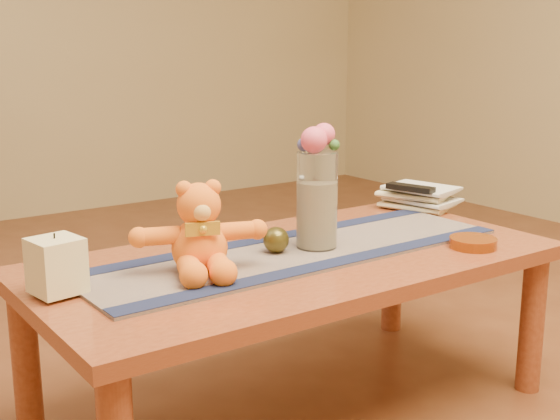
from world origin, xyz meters
TOP-DOWN VIEW (x-y plane):
  - floor at (0.00, 0.00)m, footprint 5.50×5.50m
  - coffee_table_top at (0.00, 0.00)m, footprint 1.40×0.70m
  - table_leg_fr at (0.64, -0.29)m, footprint 0.07×0.07m
  - table_leg_bl at (-0.64, 0.29)m, footprint 0.07×0.07m
  - table_leg_br at (0.64, 0.29)m, footprint 0.07×0.07m
  - persian_runner at (0.01, 0.01)m, footprint 1.21×0.37m
  - runner_border_near at (0.02, -0.13)m, footprint 1.20×0.08m
  - runner_border_far at (0.01, 0.16)m, footprint 1.20×0.08m
  - teddy_bear at (-0.28, 0.01)m, footprint 0.38×0.35m
  - pillar_candle at (-0.62, 0.05)m, footprint 0.12×0.12m
  - candle_wick at (-0.62, 0.05)m, footprint 0.00×0.00m
  - glass_vase at (0.08, 0.01)m, footprint 0.11×0.11m
  - potpourri_fill at (0.08, 0.01)m, footprint 0.09×0.09m
  - rose_left at (0.06, 0.00)m, footprint 0.07×0.07m
  - rose_right at (0.10, 0.02)m, footprint 0.06×0.06m
  - blue_flower_back at (0.09, 0.05)m, footprint 0.04×0.04m
  - blue_flower_side at (0.05, 0.03)m, footprint 0.04×0.04m
  - leaf_sprig at (0.12, -0.01)m, footprint 0.03×0.03m
  - bronze_ball at (-0.04, 0.03)m, footprint 0.08×0.08m
  - book_bottom at (0.59, 0.19)m, footprint 0.23×0.27m
  - book_lower at (0.60, 0.18)m, footprint 0.21×0.25m
  - book_upper at (0.59, 0.19)m, footprint 0.24×0.27m
  - book_top at (0.60, 0.19)m, footprint 0.21×0.26m
  - tv_remote at (0.60, 0.18)m, footprint 0.09×0.17m
  - amber_dish at (0.44, -0.22)m, footprint 0.16×0.16m

SIDE VIEW (x-z plane):
  - floor at x=0.00m, z-range 0.00..0.00m
  - table_leg_fr at x=0.64m, z-range 0.00..0.41m
  - table_leg_bl at x=-0.64m, z-range 0.00..0.41m
  - table_leg_br at x=0.64m, z-range 0.00..0.41m
  - coffee_table_top at x=0.00m, z-range 0.41..0.45m
  - persian_runner at x=0.01m, z-range 0.45..0.46m
  - runner_border_near at x=0.02m, z-range 0.46..0.46m
  - runner_border_far at x=0.01m, z-range 0.46..0.46m
  - book_bottom at x=0.59m, z-range 0.45..0.47m
  - amber_dish at x=0.44m, z-range 0.45..0.48m
  - book_lower at x=0.60m, z-range 0.47..0.49m
  - bronze_ball at x=-0.04m, z-range 0.46..0.53m
  - book_upper at x=0.59m, z-range 0.49..0.51m
  - book_top at x=0.60m, z-range 0.51..0.53m
  - pillar_candle at x=-0.62m, z-range 0.46..0.58m
  - tv_remote at x=0.60m, z-range 0.53..0.54m
  - potpourri_fill at x=0.08m, z-range 0.46..0.64m
  - teddy_bear at x=-0.28m, z-range 0.46..0.67m
  - glass_vase at x=0.08m, z-range 0.46..0.72m
  - candle_wick at x=-0.62m, z-range 0.58..0.59m
  - leaf_sprig at x=0.12m, z-range 0.72..0.75m
  - blue_flower_side at x=0.05m, z-range 0.72..0.76m
  - blue_flower_back at x=0.09m, z-range 0.72..0.77m
  - rose_left at x=0.06m, z-range 0.72..0.79m
  - rose_right at x=0.10m, z-range 0.73..0.79m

